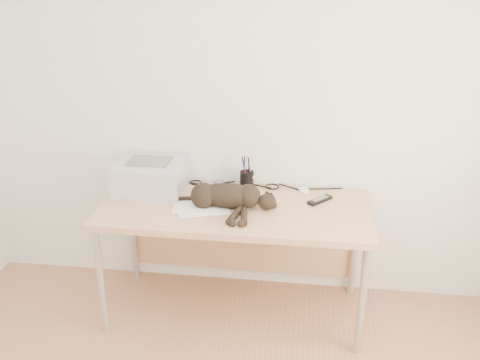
# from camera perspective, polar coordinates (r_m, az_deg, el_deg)

# --- Properties ---
(wall_back) EXTENTS (3.50, 0.00, 3.50)m
(wall_back) POSITION_cam_1_polar(r_m,az_deg,el_deg) (3.30, 0.27, 8.68)
(wall_back) COLOR white
(wall_back) RESTS_ON floor
(desk) EXTENTS (1.60, 0.70, 0.74)m
(desk) POSITION_cam_1_polar(r_m,az_deg,el_deg) (3.29, -0.36, -4.29)
(desk) COLOR tan
(desk) RESTS_ON floor
(printer) EXTENTS (0.43, 0.36, 0.20)m
(printer) POSITION_cam_1_polar(r_m,az_deg,el_deg) (3.38, -9.53, 0.45)
(printer) COLOR #B4B4B9
(printer) RESTS_ON desk
(papers) EXTENTS (0.36, 0.29, 0.01)m
(papers) POSITION_cam_1_polar(r_m,az_deg,el_deg) (3.15, -4.19, -2.88)
(papers) COLOR white
(papers) RESTS_ON desk
(cat) EXTENTS (0.68, 0.31, 0.16)m
(cat) POSITION_cam_1_polar(r_m,az_deg,el_deg) (3.12, -1.69, -1.80)
(cat) COLOR black
(cat) RESTS_ON desk
(mug) EXTENTS (0.14, 0.14, 0.09)m
(mug) POSITION_cam_1_polar(r_m,az_deg,el_deg) (3.38, 0.82, -0.14)
(mug) COLOR silver
(mug) RESTS_ON desk
(pen_cup) EXTENTS (0.09, 0.09, 0.22)m
(pen_cup) POSITION_cam_1_polar(r_m,az_deg,el_deg) (3.36, 0.73, 0.00)
(pen_cup) COLOR black
(pen_cup) RESTS_ON desk
(remote_grey) EXTENTS (0.13, 0.19, 0.02)m
(remote_grey) POSITION_cam_1_polar(r_m,az_deg,el_deg) (3.39, -1.94, -0.77)
(remote_grey) COLOR slate
(remote_grey) RESTS_ON desk
(remote_black) EXTENTS (0.15, 0.16, 0.02)m
(remote_black) POSITION_cam_1_polar(r_m,az_deg,el_deg) (3.25, 8.52, -2.13)
(remote_black) COLOR black
(remote_black) RESTS_ON desk
(mouse) EXTENTS (0.10, 0.12, 0.04)m
(mouse) POSITION_cam_1_polar(r_m,az_deg,el_deg) (3.38, 6.86, -0.90)
(mouse) COLOR white
(mouse) RESTS_ON desk
(cable_tangle) EXTENTS (1.36, 0.09, 0.01)m
(cable_tangle) POSITION_cam_1_polar(r_m,az_deg,el_deg) (3.43, 0.14, -0.53)
(cable_tangle) COLOR black
(cable_tangle) RESTS_ON desk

